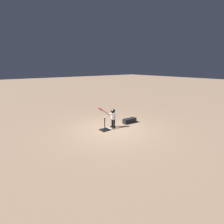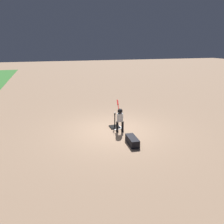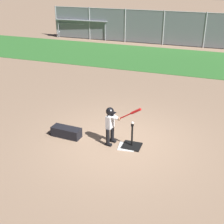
% 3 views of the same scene
% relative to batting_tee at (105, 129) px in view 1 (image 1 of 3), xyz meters
% --- Properties ---
extents(ground_plane, '(90.00, 90.00, 0.00)m').
position_rel_batting_tee_xyz_m(ground_plane, '(-0.37, 0.13, -0.08)').
color(ground_plane, '#93755B').
extents(home_plate, '(0.49, 0.49, 0.02)m').
position_rel_batting_tee_xyz_m(home_plate, '(-0.12, -0.07, -0.07)').
color(home_plate, white).
rests_on(home_plate, ground_plane).
extents(batting_tee, '(0.49, 0.44, 0.67)m').
position_rel_batting_tee_xyz_m(batting_tee, '(0.00, 0.00, 0.00)').
color(batting_tee, black).
rests_on(batting_tee, ground_plane).
extents(batter_child, '(0.98, 0.37, 1.25)m').
position_rel_batting_tee_xyz_m(batter_child, '(-0.56, -0.04, 0.60)').
color(batter_child, black).
rests_on(batter_child, ground_plane).
extents(baseball, '(0.07, 0.07, 0.07)m').
position_rel_batting_tee_xyz_m(baseball, '(0.00, -0.00, 0.63)').
color(baseball, white).
rests_on(baseball, batting_tee).
extents(equipment_bag, '(0.86, 0.37, 0.28)m').
position_rel_batting_tee_xyz_m(equipment_bag, '(-1.89, -0.08, 0.06)').
color(equipment_bag, black).
rests_on(equipment_bag, ground_plane).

